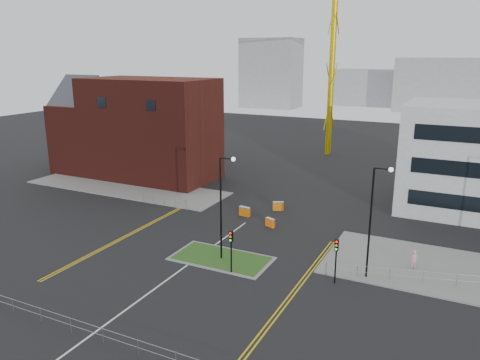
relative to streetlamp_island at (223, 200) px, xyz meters
The scene contains 25 objects.
ground 9.91m from the streetlamp_island, 105.50° to the right, with size 200.00×200.00×0.00m, color black.
pavement_left 26.80m from the streetlamp_island, 147.78° to the left, with size 28.00×8.00×0.12m, color slate.
pavement_right 21.35m from the streetlamp_island, 16.87° to the left, with size 24.00×10.00×0.12m, color slate.
island_kerb 5.38m from the streetlamp_island, behind, with size 8.60×4.60×0.08m, color slate.
grass_island 5.36m from the streetlamp_island, behind, with size 8.00×4.00×0.12m, color #1E4517.
brick_building 32.20m from the streetlamp_island, 141.56° to the left, with size 24.20×10.07×14.24m.
streetlamp_island is the anchor object (origin of this frame).
streetlamp_right_near 12.17m from the streetlamp_island, ahead, with size 1.46×0.36×9.18m.
traffic_light_island 3.92m from the streetlamp_island, 48.59° to the right, with size 0.28×0.33×3.65m.
traffic_light_right 10.19m from the streetlamp_island, ahead, with size 0.28×0.33×3.65m.
railing_front 14.91m from the streetlamp_island, 99.00° to the right, with size 24.05×0.05×1.10m.
railing_left 17.22m from the streetlamp_island, 142.89° to the left, with size 6.05×0.05×1.10m.
railing_right 19.18m from the streetlamp_island, 10.84° to the left, with size 19.05×5.05×1.10m.
centre_line 8.38m from the streetlamp_island, 110.29° to the right, with size 0.15×30.00×0.01m, color silver.
yellow_left_a 12.61m from the streetlamp_island, 169.89° to the left, with size 0.12×24.00×0.01m, color gold.
yellow_left_b 12.35m from the streetlamp_island, 169.62° to the left, with size 0.12×24.00×0.01m, color gold.
yellow_right_a 9.29m from the streetlamp_island, 15.36° to the right, with size 0.12×20.00×0.01m, color gold.
yellow_right_b 9.53m from the streetlamp_island, 14.78° to the right, with size 0.12×20.00×0.01m, color gold.
skyline_a 119.82m from the streetlamp_island, 110.65° to the left, with size 18.00×12.00×22.00m, color gray.
skyline_b 122.28m from the streetlamp_island, 86.35° to the left, with size 24.00×12.00×16.00m, color gray.
skyline_d 132.40m from the streetlamp_island, 94.43° to the left, with size 30.00×12.00×12.00m, color gray.
pedestrian 16.53m from the streetlamp_island, 19.31° to the left, with size 0.61×0.40×1.67m, color pink.
barrier_left 12.40m from the streetlamp_island, 106.48° to the left, with size 1.28×0.58×1.04m.
barrier_mid 15.16m from the streetlamp_island, 92.58° to the left, with size 1.27×0.85×1.02m.
barrier_right 10.34m from the streetlamp_island, 86.40° to the left, with size 1.15×0.77×0.92m.
Camera 1 is at (19.96, -24.81, 17.25)m, focal length 35.00 mm.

